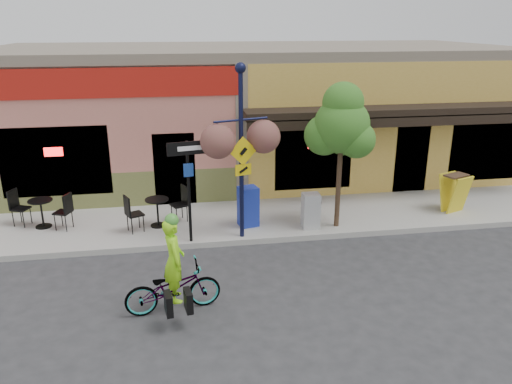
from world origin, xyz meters
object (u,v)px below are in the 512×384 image
(building, at_px, (254,109))
(newspaper_box_grey, at_px, (311,211))
(one_way_sign, at_px, (189,193))
(cyclist_rider, at_px, (175,272))
(newspaper_box_blue, at_px, (248,206))
(lamp_post, at_px, (241,154))
(street_tree, at_px, (340,156))
(bicycle, at_px, (173,288))

(building, relative_size, newspaper_box_grey, 19.30)
(building, relative_size, one_way_sign, 7.14)
(cyclist_rider, height_order, newspaper_box_blue, cyclist_rider)
(cyclist_rider, distance_m, lamp_post, 3.72)
(one_way_sign, bearing_deg, newspaper_box_blue, 15.90)
(lamp_post, bearing_deg, street_tree, -9.95)
(building, distance_m, newspaper_box_blue, 6.38)
(newspaper_box_blue, relative_size, street_tree, 0.28)
(cyclist_rider, xyz_separation_m, lamp_post, (1.70, 2.96, 1.48))
(cyclist_rider, bearing_deg, building, -26.20)
(street_tree, bearing_deg, newspaper_box_blue, 169.98)
(building, distance_m, one_way_sign, 7.40)
(cyclist_rider, bearing_deg, lamp_post, -38.48)
(bicycle, distance_m, street_tree, 5.63)
(one_way_sign, xyz_separation_m, street_tree, (3.88, 0.35, 0.65))
(newspaper_box_blue, bearing_deg, bicycle, -131.72)
(street_tree, bearing_deg, lamp_post, -174.10)
(newspaper_box_blue, bearing_deg, street_tree, -22.82)
(newspaper_box_grey, bearing_deg, building, 95.15)
(building, height_order, one_way_sign, building)
(bicycle, bearing_deg, building, -26.47)
(lamp_post, xyz_separation_m, one_way_sign, (-1.29, -0.09, -0.89))
(lamp_post, xyz_separation_m, newspaper_box_grey, (1.86, 0.26, -1.69))
(lamp_post, bearing_deg, cyclist_rider, -135.70)
(building, height_order, bicycle, building)
(building, relative_size, cyclist_rider, 10.99)
(bicycle, distance_m, lamp_post, 3.89)
(building, distance_m, bicycle, 10.36)
(newspaper_box_blue, xyz_separation_m, newspaper_box_grey, (1.60, -0.41, -0.07))
(bicycle, relative_size, street_tree, 0.48)
(building, height_order, newspaper_box_blue, building)
(one_way_sign, height_order, newspaper_box_grey, one_way_sign)
(one_way_sign, height_order, street_tree, street_tree)
(lamp_post, height_order, street_tree, lamp_post)
(newspaper_box_grey, bearing_deg, one_way_sign, -172.77)
(bicycle, height_order, newspaper_box_grey, newspaper_box_grey)
(cyclist_rider, bearing_deg, bicycle, 81.36)
(bicycle, height_order, street_tree, street_tree)
(newspaper_box_blue, bearing_deg, lamp_post, -123.93)
(cyclist_rider, xyz_separation_m, street_tree, (4.28, 3.22, 1.25))
(lamp_post, height_order, newspaper_box_grey, lamp_post)
(newspaper_box_grey, bearing_deg, street_tree, 1.24)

